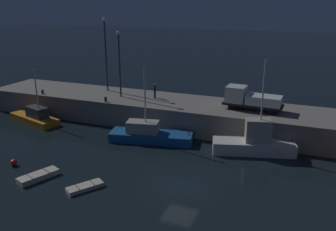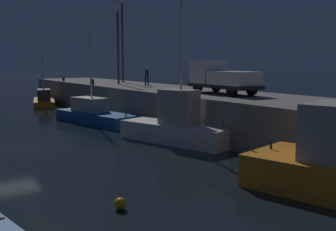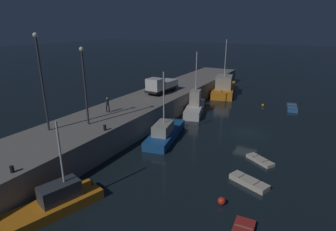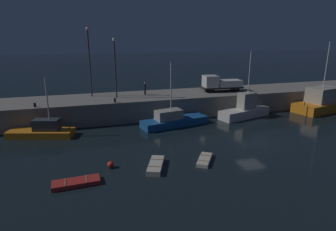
% 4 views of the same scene
% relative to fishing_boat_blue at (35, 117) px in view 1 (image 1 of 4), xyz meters
% --- Properties ---
extents(ground_plane, '(320.00, 320.00, 0.00)m').
position_rel_fishing_boat_blue_xyz_m(ground_plane, '(21.15, -8.18, -0.67)').
color(ground_plane, black).
extents(pier_quay, '(59.44, 7.28, 2.76)m').
position_rel_fishing_boat_blue_xyz_m(pier_quay, '(21.15, 5.56, 0.71)').
color(pier_quay, gray).
rests_on(pier_quay, ground).
extents(fishing_boat_blue, '(7.35, 4.10, 6.47)m').
position_rel_fishing_boat_blue_xyz_m(fishing_boat_blue, '(0.00, 0.00, 0.00)').
color(fishing_boat_blue, orange).
rests_on(fishing_boat_blue, ground).
extents(fishing_boat_white, '(8.73, 4.09, 7.70)m').
position_rel_fishing_boat_blue_xyz_m(fishing_boat_white, '(14.95, -0.36, 0.06)').
color(fishing_boat_white, '#195193').
rests_on(fishing_boat_white, ground).
extents(fishing_trawler_green, '(7.86, 4.19, 8.81)m').
position_rel_fishing_boat_blue_xyz_m(fishing_trawler_green, '(25.42, 0.55, 0.38)').
color(fishing_trawler_green, silver).
rests_on(fishing_trawler_green, ground).
extents(dinghy_orange_near, '(2.22, 3.41, 0.48)m').
position_rel_fishing_boat_blue_xyz_m(dinghy_orange_near, '(10.04, -11.08, -0.45)').
color(dinghy_orange_near, beige).
rests_on(dinghy_orange_near, ground).
extents(rowboat_white_mid, '(2.33, 2.85, 0.35)m').
position_rel_fishing_boat_blue_xyz_m(rowboat_white_mid, '(14.48, -11.07, -0.51)').
color(rowboat_white_mid, beige).
rests_on(rowboat_white_mid, ground).
extents(mooring_buoy_mid, '(0.58, 0.58, 0.58)m').
position_rel_fishing_boat_blue_xyz_m(mooring_buoy_mid, '(6.40, -9.98, -0.38)').
color(mooring_buoy_mid, red).
rests_on(mooring_buoy_mid, ground).
extents(lamp_post_west, '(0.44, 0.44, 9.03)m').
position_rel_fishing_boat_blue_xyz_m(lamp_post_west, '(5.69, 7.19, 7.30)').
color(lamp_post_west, '#38383D').
rests_on(lamp_post_west, pier_quay).
extents(lamp_post_east, '(0.44, 0.44, 7.70)m').
position_rel_fishing_boat_blue_xyz_m(lamp_post_east, '(8.78, 5.07, 6.60)').
color(lamp_post_east, '#38383D').
rests_on(lamp_post_east, pier_quay).
extents(utility_truck, '(6.21, 2.38, 2.37)m').
position_rel_fishing_boat_blue_xyz_m(utility_truck, '(24.04, 5.45, 3.25)').
color(utility_truck, black).
rests_on(utility_truck, pier_quay).
extents(dockworker, '(0.36, 0.46, 1.76)m').
position_rel_fishing_boat_blue_xyz_m(dockworker, '(12.83, 6.00, 3.09)').
color(dockworker, black).
rests_on(dockworker, pier_quay).
extents(bollard_west, '(0.28, 0.28, 0.54)m').
position_rel_fishing_boat_blue_xyz_m(bollard_west, '(8.27, 2.45, 2.36)').
color(bollard_west, black).
rests_on(bollard_west, pier_quay).
extents(bollard_central, '(0.28, 0.28, 0.48)m').
position_rel_fishing_boat_blue_xyz_m(bollard_central, '(-0.88, 2.68, 2.33)').
color(bollard_central, black).
rests_on(bollard_central, pier_quay).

